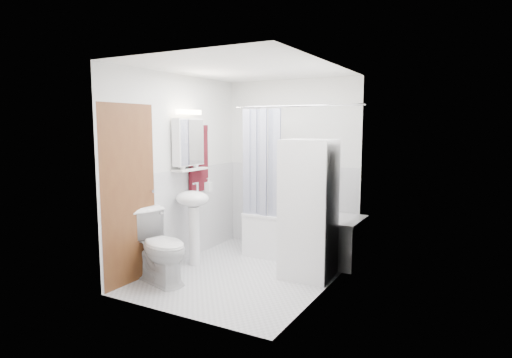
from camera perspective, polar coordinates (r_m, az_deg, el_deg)
The scene contains 20 objects.
floor at distance 5.25m, azimuth -1.30°, elevation -12.45°, with size 2.60×2.60×0.00m, color silver.
room_walls at distance 4.95m, azimuth -1.35°, elevation 3.97°, with size 2.60×2.60×2.60m.
wainscot at distance 5.33m, azimuth 0.26°, elevation -5.43°, with size 1.98×2.58×2.58m.
door at distance 5.13m, azimuth -13.71°, elevation -1.60°, with size 0.05×2.00×2.00m.
bathtub at distance 5.80m, azimuth 6.41°, elevation -7.26°, with size 1.53×0.73×0.59m.
tub_spout at distance 5.92m, azimuth 9.50°, elevation -1.27°, with size 0.04×0.04×0.12m, color silver.
curtain_rod at distance 5.34m, azimuth 5.40°, elevation 9.68°, with size 0.02×0.02×1.71m, color silver.
shower_curtain at distance 5.57m, azimuth 0.76°, elevation 1.88°, with size 0.55×0.02×1.45m.
sink at distance 5.44m, azimuth -8.40°, elevation -4.13°, with size 0.44×0.37×1.04m.
medicine_cabinet at distance 5.54m, azimuth -8.98°, elevation 5.04°, with size 0.13×0.50×0.71m.
shelf at distance 5.56m, azimuth -8.78°, elevation 1.27°, with size 0.18×0.54×0.03m, color silver.
shower_caddy at distance 5.86m, azimuth 9.98°, elevation 1.06°, with size 0.22×0.06×0.02m, color silver.
towel at distance 5.77m, azimuth -7.68°, elevation 2.88°, with size 0.07×0.37×0.90m.
washer_dryer at distance 4.99m, azimuth 7.02°, elevation -3.97°, with size 0.60×0.59×1.61m.
toilet at distance 4.99m, azimuth -12.74°, elevation -8.83°, with size 0.46×0.82×0.81m, color white.
soap_pump at distance 5.60m, azimuth -6.34°, elevation -1.22°, with size 0.08×0.17×0.08m, color gray.
shelf_bottle at distance 5.43m, azimuth -9.76°, elevation 1.63°, with size 0.07×0.18×0.07m, color gray.
shelf_cup at distance 5.65m, azimuth -8.05°, elevation 2.02°, with size 0.10×0.09×0.10m, color gray.
shampoo_a at distance 5.94m, azimuth 7.62°, elevation 1.92°, with size 0.13×0.17×0.13m, color gray.
shampoo_b at distance 5.90m, azimuth 8.70°, elevation 1.62°, with size 0.08×0.21×0.08m, color #2949A5.
Camera 1 is at (2.49, -4.28, 1.76)m, focal length 30.00 mm.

